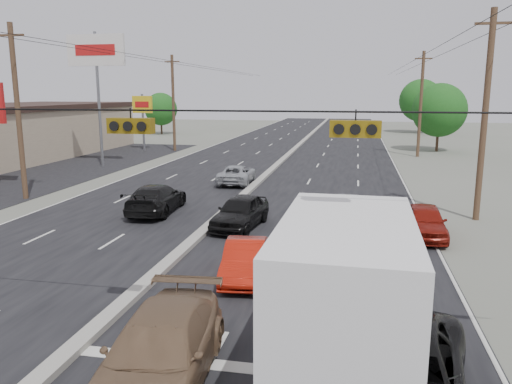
{
  "coord_description": "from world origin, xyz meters",
  "views": [
    {
      "loc": [
        6.52,
        -10.6,
        6.2
      ],
      "look_at": [
        2.61,
        8.93,
        2.2
      ],
      "focal_mm": 35.0,
      "sensor_mm": 36.0,
      "label": 1
    }
  ],
  "objects_px": {
    "tan_sedan": "(160,353)",
    "utility_pole_right_c": "(421,104)",
    "queue_car_c": "(347,210)",
    "oncoming_near": "(156,199)",
    "queue_car_a": "(240,212)",
    "utility_pole_left_c": "(173,103)",
    "tree_right_mid": "(439,110)",
    "utility_pole_left_b": "(18,112)",
    "queue_car_b": "(334,248)",
    "pole_sign_far": "(143,109)",
    "red_sedan": "(245,260)",
    "utility_pole_right_b": "(485,115)",
    "tree_left_far": "(161,109)",
    "queue_car_e": "(425,221)",
    "oncoming_far": "(237,175)",
    "box_truck": "(346,295)",
    "pole_sign_billboard": "(96,59)",
    "tree_right_far": "(421,100)",
    "black_suv": "(396,380)"
  },
  "relations": [
    {
      "from": "utility_pole_right_c",
      "to": "tree_right_mid",
      "type": "xyz_separation_m",
      "value": [
        2.5,
        5.0,
        -0.77
      ]
    },
    {
      "from": "utility_pole_left_b",
      "to": "utility_pole_right_c",
      "type": "bearing_deg",
      "value": 45.0
    },
    {
      "from": "utility_pole_right_b",
      "to": "oncoming_far",
      "type": "distance_m",
      "value": 16.3
    },
    {
      "from": "utility_pole_right_b",
      "to": "oncoming_far",
      "type": "xyz_separation_m",
      "value": [
        -13.9,
        7.25,
        -4.46
      ]
    },
    {
      "from": "queue_car_a",
      "to": "queue_car_c",
      "type": "bearing_deg",
      "value": 29.18
    },
    {
      "from": "utility_pole_right_c",
      "to": "red_sedan",
      "type": "bearing_deg",
      "value": -105.2
    },
    {
      "from": "queue_car_c",
      "to": "oncoming_near",
      "type": "distance_m",
      "value": 9.79
    },
    {
      "from": "tan_sedan",
      "to": "queue_car_b",
      "type": "height_order",
      "value": "tan_sedan"
    },
    {
      "from": "utility_pole_left_b",
      "to": "queue_car_b",
      "type": "height_order",
      "value": "utility_pole_left_b"
    },
    {
      "from": "utility_pole_right_c",
      "to": "tree_left_far",
      "type": "height_order",
      "value": "utility_pole_right_c"
    },
    {
      "from": "tree_left_far",
      "to": "oncoming_far",
      "type": "xyz_separation_m",
      "value": [
        20.6,
        -37.75,
        -3.07
      ]
    },
    {
      "from": "tan_sedan",
      "to": "queue_car_c",
      "type": "relative_size",
      "value": 1.18
    },
    {
      "from": "oncoming_near",
      "to": "utility_pole_right_c",
      "type": "bearing_deg",
      "value": -124.45
    },
    {
      "from": "red_sedan",
      "to": "utility_pole_left_c",
      "type": "bearing_deg",
      "value": 107.6
    },
    {
      "from": "queue_car_c",
      "to": "tan_sedan",
      "type": "bearing_deg",
      "value": -102.12
    },
    {
      "from": "utility_pole_left_c",
      "to": "queue_car_b",
      "type": "bearing_deg",
      "value": -61.09
    },
    {
      "from": "pole_sign_billboard",
      "to": "red_sedan",
      "type": "bearing_deg",
      "value": -52.68
    },
    {
      "from": "red_sedan",
      "to": "queue_car_a",
      "type": "bearing_deg",
      "value": 98.08
    },
    {
      "from": "tree_right_mid",
      "to": "queue_car_c",
      "type": "distance_m",
      "value": 33.14
    },
    {
      "from": "utility_pole_right_b",
      "to": "queue_car_c",
      "type": "distance_m",
      "value": 7.91
    },
    {
      "from": "utility_pole_left_b",
      "to": "queue_car_e",
      "type": "height_order",
      "value": "utility_pole_left_b"
    },
    {
      "from": "red_sedan",
      "to": "queue_car_c",
      "type": "distance_m",
      "value": 8.82
    },
    {
      "from": "utility_pole_right_c",
      "to": "utility_pole_left_c",
      "type": "bearing_deg",
      "value": 180.0
    },
    {
      "from": "pole_sign_far",
      "to": "black_suv",
      "type": "relative_size",
      "value": 1.04
    },
    {
      "from": "utility_pole_right_c",
      "to": "box_truck",
      "type": "height_order",
      "value": "utility_pole_right_c"
    },
    {
      "from": "utility_pole_left_b",
      "to": "oncoming_near",
      "type": "bearing_deg",
      "value": -10.82
    },
    {
      "from": "oncoming_near",
      "to": "queue_car_a",
      "type": "bearing_deg",
      "value": 154.5
    },
    {
      "from": "box_truck",
      "to": "oncoming_far",
      "type": "distance_m",
      "value": 23.94
    },
    {
      "from": "utility_pole_right_c",
      "to": "tree_right_far",
      "type": "xyz_separation_m",
      "value": [
        3.5,
        30.0,
        -0.15
      ]
    },
    {
      "from": "utility_pole_right_b",
      "to": "tan_sedan",
      "type": "height_order",
      "value": "utility_pole_right_b"
    },
    {
      "from": "utility_pole_left_c",
      "to": "tree_right_mid",
      "type": "height_order",
      "value": "utility_pole_left_c"
    },
    {
      "from": "box_truck",
      "to": "tree_right_far",
      "type": "bearing_deg",
      "value": 83.44
    },
    {
      "from": "tree_right_mid",
      "to": "oncoming_far",
      "type": "relative_size",
      "value": 1.54
    },
    {
      "from": "pole_sign_far",
      "to": "box_truck",
      "type": "distance_m",
      "value": 46.22
    },
    {
      "from": "oncoming_far",
      "to": "utility_pole_left_b",
      "type": "bearing_deg",
      "value": 30.6
    },
    {
      "from": "utility_pole_left_c",
      "to": "queue_car_b",
      "type": "relative_size",
      "value": 2.28
    },
    {
      "from": "queue_car_a",
      "to": "queue_car_b",
      "type": "xyz_separation_m",
      "value": [
        4.49,
        -4.59,
        -0.03
      ]
    },
    {
      "from": "queue_car_c",
      "to": "oncoming_far",
      "type": "distance_m",
      "value": 11.78
    },
    {
      "from": "tree_left_far",
      "to": "queue_car_e",
      "type": "bearing_deg",
      "value": -57.0
    },
    {
      "from": "oncoming_far",
      "to": "tree_right_mid",
      "type": "bearing_deg",
      "value": -128.33
    },
    {
      "from": "tree_right_far",
      "to": "box_truck",
      "type": "relative_size",
      "value": 1.11
    },
    {
      "from": "utility_pole_right_b",
      "to": "tree_right_far",
      "type": "height_order",
      "value": "utility_pole_right_b"
    },
    {
      "from": "pole_sign_far",
      "to": "queue_car_e",
      "type": "relative_size",
      "value": 1.46
    },
    {
      "from": "utility_pole_right_b",
      "to": "pole_sign_far",
      "type": "bearing_deg",
      "value": 138.74
    },
    {
      "from": "tree_left_far",
      "to": "queue_car_a",
      "type": "height_order",
      "value": "tree_left_far"
    },
    {
      "from": "pole_sign_billboard",
      "to": "queue_car_e",
      "type": "xyz_separation_m",
      "value": [
        24.1,
        -16.66,
        -8.17
      ]
    },
    {
      "from": "tan_sedan",
      "to": "oncoming_far",
      "type": "height_order",
      "value": "tan_sedan"
    },
    {
      "from": "utility_pole_left_b",
      "to": "tree_right_far",
      "type": "xyz_separation_m",
      "value": [
        28.5,
        55.0,
        -0.15
      ]
    },
    {
      "from": "utility_pole_left_b",
      "to": "pole_sign_far",
      "type": "height_order",
      "value": "utility_pole_left_b"
    },
    {
      "from": "tan_sedan",
      "to": "utility_pole_right_c",
      "type": "bearing_deg",
      "value": 71.43
    }
  ]
}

